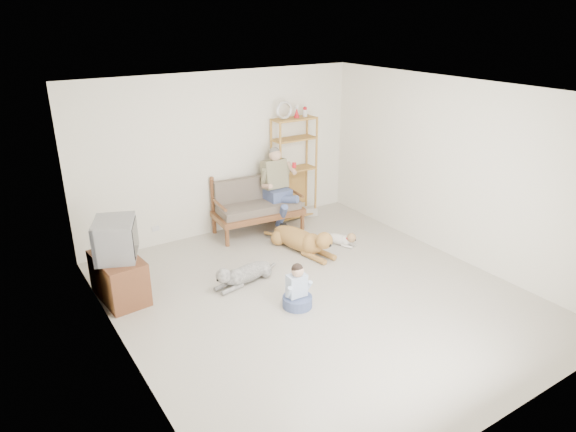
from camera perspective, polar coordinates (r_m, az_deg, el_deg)
floor at (r=6.99m, az=3.30°, el=-8.88°), size 5.50×5.50×0.00m
ceiling at (r=6.08m, az=3.87°, el=13.58°), size 5.50×5.50×0.00m
wall_back at (r=8.67m, az=-7.36°, el=6.82°), size 5.00×0.00×5.00m
wall_front at (r=4.71m, az=24.04°, el=-8.33°), size 5.00×0.00×5.00m
wall_left at (r=5.41m, az=-18.30°, el=-3.53°), size 0.00×5.50×5.50m
wall_right at (r=8.09m, az=18.02°, el=4.82°), size 0.00×5.50×5.50m
loveseat at (r=8.82m, az=-3.55°, el=1.31°), size 1.56×0.84×0.95m
man at (r=8.76m, az=-0.88°, el=2.43°), size 0.54×0.78×1.26m
etagere at (r=9.23m, az=0.66°, el=5.35°), size 0.82×0.36×2.16m
book_stack at (r=9.64m, az=2.51°, el=0.56°), size 0.28×0.24×0.15m
tv_stand at (r=7.16m, az=-18.32°, el=-6.54°), size 0.58×0.94×0.60m
crt_tv at (r=6.93m, az=-18.59°, el=-2.43°), size 0.69×0.75×0.51m
wall_outlet at (r=8.56m, az=-14.50°, el=-1.36°), size 0.12×0.02×0.08m
golden_retriever at (r=8.15m, az=1.67°, el=-2.69°), size 0.55×1.51×0.46m
shaggy_dog at (r=7.26m, az=-5.04°, el=-6.44°), size 1.14×0.42×0.34m
terrier at (r=8.43m, az=6.07°, el=-2.57°), size 0.34×0.61×0.24m
child at (r=6.66m, az=1.03°, el=-8.34°), size 0.39×0.39×0.61m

